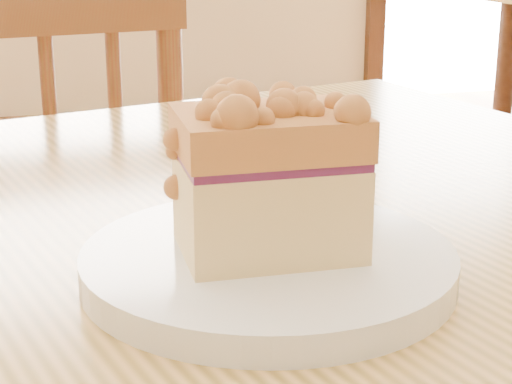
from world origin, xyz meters
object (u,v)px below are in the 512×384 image
cafe_table_main (76,352)px  plate (268,265)px  cafe_chair_main (46,269)px  cake_slice (268,172)px

cafe_table_main → plate: plate is taller
cafe_chair_main → cake_slice: bearing=91.6°
cafe_table_main → cake_slice: bearing=-62.7°
cafe_table_main → cafe_chair_main: size_ratio=1.44×
plate → cake_slice: bearing=-115.4°
cafe_table_main → cafe_chair_main: cafe_chair_main is taller
plate → cake_slice: 0.06m
plate → cafe_table_main: bearing=131.8°
cafe_chair_main → cake_slice: size_ratio=7.25×
cafe_chair_main → plate: (0.13, -0.79, 0.31)m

